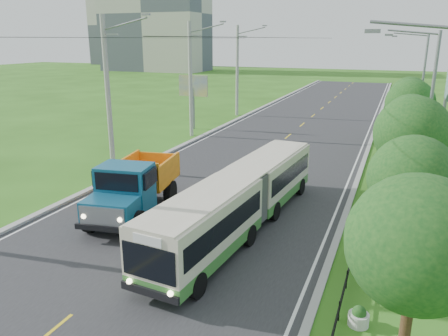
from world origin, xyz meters
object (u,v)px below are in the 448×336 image
Objects in this scene: tree_fourth at (411,124)px; pole_near at (108,95)px; streetlight_far at (421,82)px; planter_far at (388,146)px; tree_fifth at (410,106)px; planter_front at (359,317)px; pole_far at (238,71)px; planter_near at (375,221)px; pole_mid at (191,79)px; tree_second at (414,183)px; tree_third at (413,137)px; streetlight_mid at (428,103)px; dump_truck at (134,184)px; tree_front at (418,249)px; streetlight_near at (448,164)px; bus at (241,197)px; billboard_left at (193,89)px; tree_back at (409,99)px; planter_mid at (383,174)px.

pole_near is at bearing -164.16° from tree_fourth.
planter_far is at bearing -108.80° from streetlight_far.
pole_near reaches higher than tree_fifth.
pole_far is at bearing 115.72° from planter_front.
planter_near is at bearing 90.00° from planter_front.
pole_mid is 1.89× the size of tree_second.
streetlight_mid is at bearing 82.36° from tree_third.
dump_truck is at bearing -47.07° from pole_near.
tree_fifth is at bearing 90.00° from tree_third.
tree_front is 8.36× the size of planter_far.
streetlight_near is (18.90, -33.00, -0.19)m from pole_far.
dump_truck reaches higher than planter_far.
streetlight_mid is at bearing 58.86° from bus.
pole_near is 19.44m from tree_second.
bus is at bearing -69.55° from pole_far.
pole_near and pole_mid have the same top height.
tree_fourth is 0.60× the size of streetlight_near.
pole_far is 38.03m from streetlight_near.
tree_third is at bearing 90.00° from tree_second.
streetlight_mid reaches higher than planter_near.
tree_fifth is at bearing 84.92° from planter_near.
tree_fourth is at bearing 85.55° from planter_front.
pole_mid is 1.10× the size of streetlight_mid.
tree_second is (-0.00, 6.00, -0.20)m from tree_front.
tree_second is 29.20m from billboard_left.
tree_fourth reaches higher than dump_truck.
streetlight_far is (0.79, 25.86, 1.38)m from tree_second.
pole_near is 21.31m from tree_fifth.
tree_back is 12.23m from streetlight_mid.
pole_far is 19.56m from streetlight_far.
pole_mid is 26.20m from tree_second.
tree_second is at bearing -83.95° from planter_mid.
streetlight_mid is 9.46m from planter_far.
dump_truck is (5.53, -29.94, -3.48)m from pole_far.
planter_mid is (0.00, 8.00, 0.00)m from planter_near.
streetlight_mid is 1.74× the size of billboard_left.
planter_front is at bearing -93.89° from streetlight_far.
tree_fifth reaches higher than billboard_left.
tree_third is at bearing 90.00° from tree_front.
planter_near is at bearing -41.65° from pole_mid.
pole_near is 18.17m from tree_third.
dump_truck reaches higher than planter_near.
tree_second is 7.91× the size of planter_near.
tree_fourth is at bearing 90.00° from tree_second.
planter_far is (-2.04, 22.00, -4.62)m from streetlight_near.
pole_near reaches higher than tree_back.
streetlight_near reaches higher than planter_far.
streetlight_far is at bearing 90.00° from streetlight_near.
tree_back is 19.48m from billboard_left.
pole_far is 9.17m from billboard_left.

